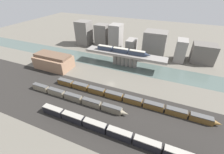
{
  "coord_description": "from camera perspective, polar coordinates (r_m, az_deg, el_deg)",
  "views": [
    {
      "loc": [
        31.33,
        -73.21,
        56.55
      ],
      "look_at": [
        0.0,
        1.68,
        4.18
      ],
      "focal_mm": 24.0,
      "sensor_mm": 36.0,
      "label": 1
    }
  ],
  "objects": [
    {
      "name": "ground_plane",
      "position": [
        97.67,
        -0.38,
        -2.55
      ],
      "size": [
        400.0,
        400.0,
        0.0
      ],
      "primitive_type": "plane",
      "color": "#666056"
    },
    {
      "name": "railbed_yard",
      "position": [
        81.24,
        -7.15,
        -11.61
      ],
      "size": [
        280.0,
        42.0,
        0.01
      ],
      "primitive_type": "cube",
      "color": "#282623",
      "rests_on": "ground"
    },
    {
      "name": "river_water",
      "position": [
        119.55,
        4.77,
        4.48
      ],
      "size": [
        320.0,
        19.71,
        0.01
      ],
      "primitive_type": "cube",
      "color": "#4C5B56",
      "rests_on": "ground"
    },
    {
      "name": "bridge",
      "position": [
        116.02,
        4.95,
        7.92
      ],
      "size": [
        62.42,
        9.33,
        10.44
      ],
      "color": "gray",
      "rests_on": "ground"
    },
    {
      "name": "train_on_bridge",
      "position": [
        114.94,
        4.0,
        10.0
      ],
      "size": [
        41.76,
        3.19,
        3.42
      ],
      "color": "#2D384C",
      "rests_on": "bridge"
    },
    {
      "name": "train_yard_near",
      "position": [
        67.45,
        3.9,
        -21.22
      ],
      "size": [
        85.0,
        3.04,
        4.13
      ],
      "color": "black",
      "rests_on": "ground"
    },
    {
      "name": "train_yard_mid",
      "position": [
        86.32,
        -13.96,
        -7.69
      ],
      "size": [
        61.16,
        2.68,
        3.75
      ],
      "color": "gray",
      "rests_on": "ground"
    },
    {
      "name": "train_yard_far",
      "position": [
        84.03,
        5.14,
        -8.07
      ],
      "size": [
        91.93,
        3.18,
        3.49
      ],
      "color": "brown",
      "rests_on": "ground"
    },
    {
      "name": "warehouse_building",
      "position": [
        122.15,
        -21.32,
        5.63
      ],
      "size": [
        27.49,
        14.97,
        10.99
      ],
      "color": "#937056",
      "rests_on": "ground"
    },
    {
      "name": "city_block_far_left",
      "position": [
        161.35,
        -10.54,
        16.18
      ],
      "size": [
        13.41,
        13.36,
        23.47
      ],
      "primitive_type": "cube",
      "color": "slate",
      "rests_on": "ground"
    },
    {
      "name": "city_block_left",
      "position": [
        155.17,
        -3.78,
        15.56
      ],
      "size": [
        12.37,
        11.15,
        21.35
      ],
      "primitive_type": "cube",
      "color": "slate",
      "rests_on": "ground"
    },
    {
      "name": "city_block_center",
      "position": [
        146.46,
        1.47,
        14.97
      ],
      "size": [
        10.51,
        12.67,
        23.34
      ],
      "primitive_type": "cube",
      "color": "gray",
      "rests_on": "ground"
    },
    {
      "name": "city_block_right",
      "position": [
        141.5,
        7.38,
        11.66
      ],
      "size": [
        8.08,
        12.59,
        12.16
      ],
      "primitive_type": "cube",
      "color": "gray",
      "rests_on": "ground"
    },
    {
      "name": "city_block_far_right",
      "position": [
        134.49,
        15.85,
        11.84
      ],
      "size": [
        17.94,
        14.58,
        22.19
      ],
      "primitive_type": "cube",
      "color": "slate",
      "rests_on": "ground"
    },
    {
      "name": "city_block_tall",
      "position": [
        134.96,
        24.63,
        9.16
      ],
      "size": [
        8.01,
        12.83,
        17.89
      ],
      "primitive_type": "cube",
      "color": "gray",
      "rests_on": "ground"
    },
    {
      "name": "city_block_low",
      "position": [
        141.79,
        31.4,
        7.73
      ],
      "size": [
        17.33,
        13.65,
        15.12
      ],
      "primitive_type": "cube",
      "color": "#605B56",
      "rests_on": "ground"
    }
  ]
}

